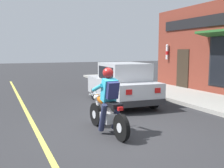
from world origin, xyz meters
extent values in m
plane|color=#2B2B2D|center=(0.00, 0.00, 0.00)|extent=(80.00, 80.00, 0.00)
cube|color=#9E9B93|center=(4.90, 3.00, 0.07)|extent=(2.60, 22.00, 0.14)
cube|color=#D1C64C|center=(-1.80, 3.00, 0.00)|extent=(0.12, 19.80, 0.01)
cube|color=#2D2319|center=(6.18, 5.30, 1.05)|extent=(0.04, 0.90, 2.10)
cylinder|color=white|center=(6.10, 6.56, 1.90)|extent=(0.14, 0.14, 0.70)
cylinder|color=red|center=(6.10, 6.56, 1.90)|extent=(0.15, 0.15, 0.20)
sphere|color=silver|center=(6.10, 6.56, 2.30)|extent=(0.16, 0.16, 0.16)
cylinder|color=black|center=(-0.24, 0.93, 0.31)|extent=(0.14, 0.62, 0.62)
cylinder|color=silver|center=(-0.24, 0.93, 0.31)|extent=(0.13, 0.22, 0.22)
cylinder|color=black|center=(-0.16, -0.46, 0.31)|extent=(0.14, 0.62, 0.62)
cylinder|color=silver|center=(-0.16, -0.46, 0.31)|extent=(0.13, 0.22, 0.22)
cube|color=silver|center=(-0.20, 0.19, 0.39)|extent=(0.30, 0.42, 0.24)
ellipsoid|color=orange|center=(-0.21, 0.44, 0.80)|extent=(0.33, 0.54, 0.24)
cube|color=black|center=(-0.19, -0.04, 0.76)|extent=(0.29, 0.57, 0.10)
cylinder|color=silver|center=(-0.24, 0.83, 0.62)|extent=(0.09, 0.33, 0.68)
cylinder|color=silver|center=(-0.23, 0.71, 0.91)|extent=(0.56, 0.07, 0.04)
sphere|color=silver|center=(-0.24, 0.88, 0.79)|extent=(0.16, 0.16, 0.16)
cylinder|color=silver|center=(-0.02, -0.20, 0.29)|extent=(0.11, 0.55, 0.08)
cube|color=red|center=(-0.17, -0.41, 0.73)|extent=(0.12, 0.07, 0.08)
cylinder|color=#282D4C|center=(-0.38, 0.11, 0.43)|extent=(0.16, 0.36, 0.71)
cylinder|color=#282D4C|center=(-0.02, 0.13, 0.43)|extent=(0.16, 0.36, 0.71)
cube|color=#33B2D1|center=(-0.20, 0.14, 1.08)|extent=(0.36, 0.35, 0.57)
cylinder|color=#33B2D1|center=(-0.41, 0.36, 1.12)|extent=(0.12, 0.52, 0.26)
cylinder|color=#33B2D1|center=(-0.01, 0.39, 1.12)|extent=(0.12, 0.52, 0.26)
sphere|color=#A51919|center=(-0.20, 0.20, 1.49)|extent=(0.26, 0.26, 0.26)
cube|color=navy|center=(-0.19, -0.02, 1.10)|extent=(0.29, 0.26, 0.42)
cylinder|color=black|center=(1.07, 4.63, 0.30)|extent=(0.22, 0.61, 0.60)
cylinder|color=silver|center=(1.07, 4.63, 0.30)|extent=(0.22, 0.34, 0.33)
cylinder|color=black|center=(2.51, 4.53, 0.30)|extent=(0.22, 0.61, 0.60)
cylinder|color=silver|center=(2.51, 4.53, 0.30)|extent=(0.22, 0.34, 0.33)
cylinder|color=black|center=(0.92, 2.23, 0.30)|extent=(0.22, 0.61, 0.60)
cylinder|color=silver|center=(0.92, 2.23, 0.30)|extent=(0.22, 0.34, 0.33)
cylinder|color=black|center=(2.36, 2.14, 0.30)|extent=(0.22, 0.61, 0.60)
cylinder|color=silver|center=(2.36, 2.14, 0.30)|extent=(0.22, 0.34, 0.33)
cube|color=#B7BABF|center=(1.72, 3.38, 0.60)|extent=(1.87, 3.80, 0.70)
cube|color=#B7BABF|center=(1.70, 3.13, 1.24)|extent=(1.56, 1.99, 0.66)
cube|color=black|center=(1.76, 4.00, 1.19)|extent=(1.34, 0.43, 0.51)
cube|color=black|center=(0.98, 3.18, 1.22)|extent=(0.13, 1.52, 0.46)
cube|color=black|center=(2.42, 3.09, 1.22)|extent=(0.13, 1.52, 0.46)
cube|color=silver|center=(1.33, 5.27, 0.72)|extent=(0.24, 0.06, 0.14)
cube|color=red|center=(1.09, 1.56, 0.74)|extent=(0.20, 0.05, 0.16)
cube|color=silver|center=(2.34, 5.21, 0.72)|extent=(0.24, 0.06, 0.14)
cube|color=red|center=(2.11, 1.49, 0.74)|extent=(0.20, 0.05, 0.16)
cube|color=#28282B|center=(1.83, 5.21, 0.35)|extent=(1.61, 0.22, 0.20)
cube|color=#28282B|center=(1.60, 1.56, 0.35)|extent=(1.61, 0.22, 0.20)
camera|label=1|loc=(-2.66, -5.57, 2.01)|focal=42.00mm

